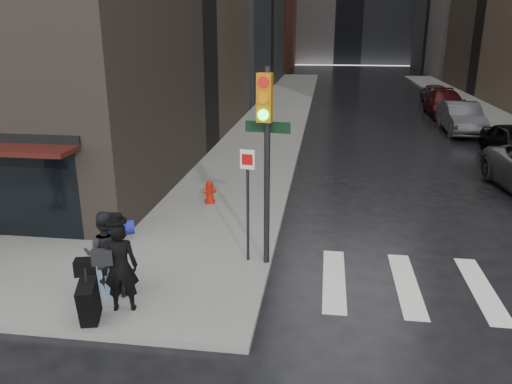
% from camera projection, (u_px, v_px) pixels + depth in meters
% --- Properties ---
extents(ground, '(140.00, 140.00, 0.00)m').
position_uv_depth(ground, '(172.00, 290.00, 10.87)').
color(ground, black).
rests_on(ground, ground).
extents(sidewalk_left, '(4.00, 50.00, 0.15)m').
position_uv_depth(sidewalk_left, '(283.00, 106.00, 36.24)').
color(sidewalk_left, slate).
rests_on(sidewalk_left, ground).
extents(sidewalk_right, '(3.00, 50.00, 0.15)m').
position_uv_depth(sidewalk_right, '(477.00, 110.00, 34.45)').
color(sidewalk_right, slate).
rests_on(sidewalk_right, ground).
extents(man_overcoat, '(1.05, 1.23, 2.03)m').
position_uv_depth(man_overcoat, '(114.00, 272.00, 9.52)').
color(man_overcoat, black).
rests_on(man_overcoat, ground).
extents(man_jeans, '(1.34, 0.90, 1.83)m').
position_uv_depth(man_jeans, '(106.00, 253.00, 10.18)').
color(man_jeans, black).
rests_on(man_jeans, ground).
extents(traffic_light, '(1.13, 0.56, 4.53)m').
position_uv_depth(traffic_light, '(264.00, 142.00, 10.86)').
color(traffic_light, black).
rests_on(traffic_light, ground).
extents(fire_hydrant, '(0.43, 0.32, 0.74)m').
position_uv_depth(fire_hydrant, '(210.00, 193.00, 15.77)').
color(fire_hydrant, '#B41C0B').
rests_on(fire_hydrant, ground).
extents(parked_car_2, '(1.80, 4.98, 1.63)m').
position_uv_depth(parked_car_2, '(461.00, 118.00, 27.03)').
color(parked_car_2, '#505055').
rests_on(parked_car_2, ground).
extents(parked_car_3, '(2.28, 5.49, 1.59)m').
position_uv_depth(parked_car_3, '(445.00, 104.00, 32.29)').
color(parked_car_3, '#400C0F').
rests_on(parked_car_3, ground).
extents(parked_car_4, '(2.04, 4.33, 1.43)m').
position_uv_depth(parked_car_4, '(437.00, 94.00, 37.54)').
color(parked_car_4, '#3E3F43').
rests_on(parked_car_4, ground).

